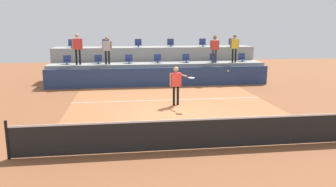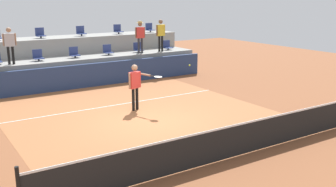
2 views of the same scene
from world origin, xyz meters
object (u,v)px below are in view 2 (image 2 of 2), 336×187
object	(u,v)px
spectator_leaning_on_rail	(10,43)
spectator_in_white	(161,32)
stadium_chair_lower_mid_right	(108,51)
tennis_player	(136,82)
spectator_with_hat	(140,34)
stadium_chair_lower_right	(138,48)
stadium_chair_upper_far_right	(150,28)
stadium_chair_lower_mid_left	(38,56)
stadium_chair_upper_right	(118,30)
stadium_chair_lower_center	(74,53)
stadium_chair_upper_mid_right	(81,32)
stadium_chair_lower_far_right	(167,46)
stadium_chair_upper_mid_left	(40,34)
tennis_ball	(190,65)

from	to	relation	value
spectator_leaning_on_rail	spectator_in_white	world-z (taller)	spectator_in_white
stadium_chair_lower_mid_right	tennis_player	world-z (taller)	stadium_chair_lower_mid_right
spectator_with_hat	stadium_chair_lower_right	bearing A→B (deg)	80.15
stadium_chair_upper_far_right	stadium_chair_lower_mid_left	bearing A→B (deg)	-165.65
spectator_with_hat	stadium_chair_lower_mid_left	bearing A→B (deg)	175.77
stadium_chair_upper_right	stadium_chair_upper_far_right	world-z (taller)	same
spectator_leaning_on_rail	stadium_chair_upper_far_right	bearing A→B (deg)	14.76
stadium_chair_lower_center	stadium_chair_upper_far_right	distance (m)	5.65
stadium_chair_upper_mid_right	spectator_in_white	xyz separation A→B (m)	(3.64, -2.18, -0.04)
stadium_chair_lower_mid_left	stadium_chair_lower_center	world-z (taller)	same
stadium_chair_lower_mid_left	stadium_chair_upper_right	size ratio (longest dim) A/B	1.00
stadium_chair_lower_far_right	spectator_with_hat	world-z (taller)	spectator_with_hat
stadium_chair_upper_right	tennis_player	world-z (taller)	stadium_chair_upper_right
stadium_chair_upper_mid_right	spectator_with_hat	bearing A→B (deg)	-42.48
stadium_chair_upper_mid_left	stadium_chair_lower_mid_left	bearing A→B (deg)	-110.22
stadium_chair_upper_mid_left	tennis_ball	world-z (taller)	stadium_chair_upper_mid_left
stadium_chair_lower_right	spectator_leaning_on_rail	world-z (taller)	spectator_leaning_on_rail
stadium_chair_lower_right	spectator_leaning_on_rail	distance (m)	6.57
spectator_in_white	stadium_chair_lower_right	bearing A→B (deg)	162.07
stadium_chair_lower_mid_left	stadium_chair_lower_far_right	size ratio (longest dim) A/B	1.00
stadium_chair_lower_far_right	spectator_leaning_on_rail	world-z (taller)	spectator_leaning_on_rail
stadium_chair_lower_right	stadium_chair_upper_mid_right	world-z (taller)	stadium_chair_upper_mid_right
stadium_chair_lower_mid_right	tennis_player	xyz separation A→B (m)	(-1.56, -5.87, -0.40)
stadium_chair_upper_mid_right	stadium_chair_upper_far_right	world-z (taller)	same
stadium_chair_lower_far_right	tennis_player	world-z (taller)	stadium_chair_lower_far_right
stadium_chair_upper_far_right	spectator_leaning_on_rail	world-z (taller)	spectator_leaning_on_rail
stadium_chair_upper_far_right	spectator_with_hat	world-z (taller)	spectator_with_hat
stadium_chair_lower_far_right	stadium_chair_upper_mid_left	world-z (taller)	stadium_chair_upper_mid_left
stadium_chair_lower_far_right	spectator_leaning_on_rail	distance (m)	8.40
stadium_chair_lower_mid_right	stadium_chair_upper_far_right	bearing A→B (deg)	27.05
stadium_chair_lower_mid_left	stadium_chair_upper_right	xyz separation A→B (m)	(4.98, 1.80, 0.85)
stadium_chair_lower_mid_left	stadium_chair_upper_mid_left	bearing A→B (deg)	69.78
tennis_player	stadium_chair_upper_mid_right	bearing A→B (deg)	83.63
stadium_chair_lower_center	stadium_chair_upper_mid_left	bearing A→B (deg)	121.00
stadium_chair_lower_right	spectator_leaning_on_rail	size ratio (longest dim) A/B	0.32
stadium_chair_lower_center	stadium_chair_lower_right	distance (m)	3.51
tennis_player	tennis_ball	xyz separation A→B (m)	(2.25, -0.27, 0.48)
stadium_chair_lower_mid_right	stadium_chair_lower_right	xyz separation A→B (m)	(1.75, 0.00, 0.00)
stadium_chair_lower_far_right	tennis_ball	size ratio (longest dim) A/B	7.65
stadium_chair_lower_center	stadium_chair_lower_far_right	world-z (taller)	same
spectator_with_hat	spectator_leaning_on_rail	bearing A→B (deg)	-180.00
stadium_chair_lower_mid_left	stadium_chair_lower_mid_right	size ratio (longest dim) A/B	1.00
stadium_chair_lower_mid_right	stadium_chair_upper_far_right	distance (m)	4.05
stadium_chair_lower_center	stadium_chair_lower_mid_right	bearing A→B (deg)	0.00
stadium_chair_lower_far_right	stadium_chair_upper_right	bearing A→B (deg)	139.77
stadium_chair_lower_far_right	stadium_chair_upper_mid_right	bearing A→B (deg)	157.29
stadium_chair_lower_center	spectator_in_white	size ratio (longest dim) A/B	0.31
tennis_ball	stadium_chair_lower_mid_left	bearing A→B (deg)	124.37
tennis_ball	stadium_chair_upper_right	bearing A→B (deg)	84.42
stadium_chair_lower_center	tennis_player	world-z (taller)	stadium_chair_lower_center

